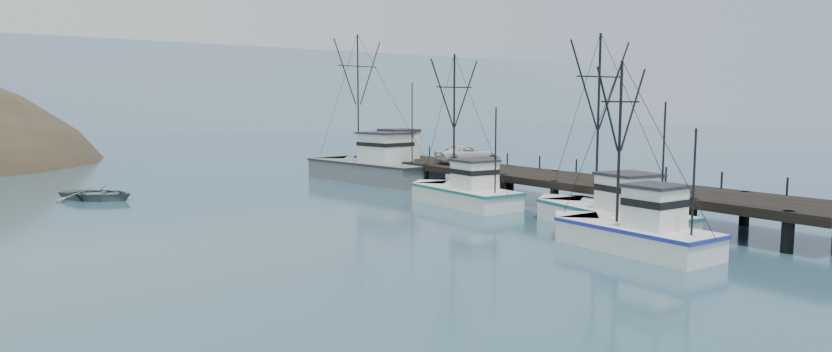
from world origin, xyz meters
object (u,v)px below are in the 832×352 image
(motorboat, at_px, (98,200))
(pier_shed, at_px, (399,143))
(pickup_truck, at_px, (469,154))
(trawler_far, at_px, (462,193))
(work_vessel, at_px, (370,167))
(trawler_mid, at_px, (631,233))
(pier, at_px, (530,177))
(trawler_near, at_px, (608,214))

(motorboat, bearing_deg, pier_shed, -42.55)
(pickup_truck, xyz_separation_m, motorboat, (-28.00, 8.94, -2.80))
(trawler_far, distance_m, work_vessel, 16.88)
(trawler_mid, distance_m, motorboat, 38.03)
(trawler_far, height_order, pickup_truck, trawler_far)
(work_vessel, height_order, motorboat, work_vessel)
(pier, height_order, trawler_mid, trawler_mid)
(motorboat, bearing_deg, trawler_mid, -101.24)
(work_vessel, relative_size, pickup_truck, 2.96)
(pier, bearing_deg, pickup_truck, 83.14)
(trawler_near, height_order, motorboat, trawler_near)
(trawler_near, xyz_separation_m, pickup_truck, (5.67, 19.79, 1.98))
(trawler_mid, distance_m, pickup_truck, 25.91)
(trawler_mid, bearing_deg, pier, 62.03)
(pier, xyz_separation_m, trawler_near, (-4.62, -11.10, -0.87))
(pier, height_order, motorboat, pier)
(trawler_mid, xyz_separation_m, pickup_truck, (9.24, 24.12, 1.98))
(trawler_near, bearing_deg, trawler_mid, -129.53)
(pier, height_order, pier_shed, pier_shed)
(trawler_far, distance_m, pier_shed, 17.17)
(trawler_far, distance_m, motorboat, 27.02)
(trawler_mid, xyz_separation_m, work_vessel, (4.34, 32.81, 0.41))
(trawler_near, distance_m, pier_shed, 28.31)
(motorboat, bearing_deg, trawler_far, -79.81)
(pier_shed, xyz_separation_m, motorboat, (-26.02, 0.79, -3.42))
(pier, relative_size, pickup_truck, 7.66)
(pickup_truck, bearing_deg, work_vessel, 42.97)
(pier_shed, bearing_deg, pickup_truck, -76.37)
(trawler_far, relative_size, pier_shed, 3.42)
(pier_shed, height_order, motorboat, pier_shed)
(trawler_near, relative_size, work_vessel, 0.67)
(trawler_near, bearing_deg, work_vessel, 88.46)
(trawler_near, height_order, work_vessel, work_vessel)
(pier, xyz_separation_m, trawler_mid, (-8.19, -15.43, -0.87))
(trawler_mid, height_order, motorboat, trawler_mid)
(pier, xyz_separation_m, trawler_far, (-5.97, 0.64, -0.87))
(work_vessel, bearing_deg, pier_shed, -10.36)
(work_vessel, relative_size, pier_shed, 5.32)
(trawler_mid, xyz_separation_m, motorboat, (-18.76, 33.07, -0.82))
(work_vessel, relative_size, motorboat, 2.97)
(pier, height_order, trawler_near, trawler_near)
(pier_shed, relative_size, pickup_truck, 0.56)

